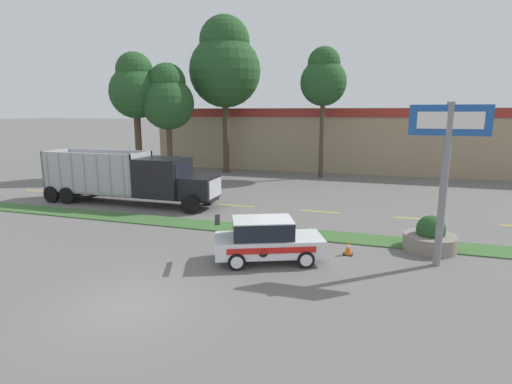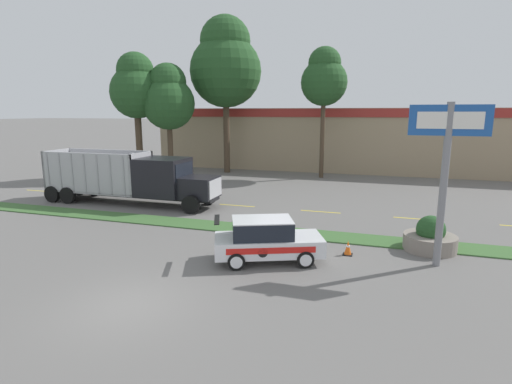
# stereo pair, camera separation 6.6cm
# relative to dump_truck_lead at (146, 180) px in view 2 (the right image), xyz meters

# --- Properties ---
(ground_plane) EXTENTS (600.00, 600.00, 0.00)m
(ground_plane) POSITION_rel_dump_truck_lead_xyz_m (7.15, -12.24, -1.64)
(ground_plane) COLOR slate
(grass_verge) EXTENTS (120.00, 1.70, 0.06)m
(grass_verge) POSITION_rel_dump_truck_lead_xyz_m (7.15, -3.33, -1.61)
(grass_verge) COLOR #3D6633
(grass_verge) RESTS_ON ground_plane
(centre_line_1) EXTENTS (2.40, 0.14, 0.01)m
(centre_line_1) POSITION_rel_dump_truck_lead_xyz_m (-10.52, 1.53, -1.63)
(centre_line_1) COLOR yellow
(centre_line_1) RESTS_ON ground_plane
(centre_line_2) EXTENTS (2.40, 0.14, 0.01)m
(centre_line_2) POSITION_rel_dump_truck_lead_xyz_m (-5.12, 1.53, -1.63)
(centre_line_2) COLOR yellow
(centre_line_2) RESTS_ON ground_plane
(centre_line_3) EXTENTS (2.40, 0.14, 0.01)m
(centre_line_3) POSITION_rel_dump_truck_lead_xyz_m (0.28, 1.53, -1.63)
(centre_line_3) COLOR yellow
(centre_line_3) RESTS_ON ground_plane
(centre_line_4) EXTENTS (2.40, 0.14, 0.01)m
(centre_line_4) POSITION_rel_dump_truck_lead_xyz_m (5.68, 1.53, -1.63)
(centre_line_4) COLOR yellow
(centre_line_4) RESTS_ON ground_plane
(centre_line_5) EXTENTS (2.40, 0.14, 0.01)m
(centre_line_5) POSITION_rel_dump_truck_lead_xyz_m (11.08, 1.53, -1.63)
(centre_line_5) COLOR yellow
(centre_line_5) RESTS_ON ground_plane
(centre_line_6) EXTENTS (2.40, 0.14, 0.01)m
(centre_line_6) POSITION_rel_dump_truck_lead_xyz_m (16.48, 1.53, -1.63)
(centre_line_6) COLOR yellow
(centre_line_6) RESTS_ON ground_plane
(dump_truck_lead) EXTENTS (11.92, 2.84, 3.45)m
(dump_truck_lead) POSITION_rel_dump_truck_lead_xyz_m (0.00, 0.00, 0.00)
(dump_truck_lead) COLOR black
(dump_truck_lead) RESTS_ON ground_plane
(rally_car) EXTENTS (4.69, 3.35, 1.79)m
(rally_car) POSITION_rel_dump_truck_lead_xyz_m (10.19, -7.26, -0.74)
(rally_car) COLOR white
(rally_car) RESTS_ON ground_plane
(store_sign_post) EXTENTS (2.83, 0.28, 6.31)m
(store_sign_post) POSITION_rel_dump_truck_lead_xyz_m (16.73, -5.72, 2.82)
(store_sign_post) COLOR gray
(store_sign_post) RESTS_ON ground_plane
(stone_planter) EXTENTS (2.23, 2.23, 1.55)m
(stone_planter) POSITION_rel_dump_truck_lead_xyz_m (16.66, -3.87, -1.08)
(stone_planter) COLOR gray
(stone_planter) RESTS_ON ground_plane
(traffic_cone) EXTENTS (0.39, 0.39, 0.62)m
(traffic_cone) POSITION_rel_dump_truck_lead_xyz_m (13.30, -5.56, -1.33)
(traffic_cone) COLOR black
(traffic_cone) RESTS_ON ground_plane
(store_building_backdrop) EXTENTS (40.06, 12.10, 6.30)m
(store_building_backdrop) POSITION_rel_dump_truck_lead_xyz_m (10.95, 23.17, 1.52)
(store_building_backdrop) COLOR #9E896B
(store_building_backdrop) RESTS_ON ground_plane
(tree_behind_left) EXTENTS (4.09, 4.09, 11.56)m
(tree_behind_left) POSITION_rel_dump_truck_lead_xyz_m (9.19, 14.45, 7.21)
(tree_behind_left) COLOR #473828
(tree_behind_left) RESTS_ON ground_plane
(tree_behind_centre) EXTENTS (4.65, 4.65, 11.16)m
(tree_behind_centre) POSITION_rel_dump_truck_lead_xyz_m (-6.88, 9.75, 6.43)
(tree_behind_centre) COLOR #473828
(tree_behind_centre) RESTS_ON ground_plane
(tree_behind_right) EXTENTS (4.70, 4.70, 10.22)m
(tree_behind_right) POSITION_rel_dump_truck_lead_xyz_m (-4.12, 10.54, 5.50)
(tree_behind_right) COLOR #473828
(tree_behind_right) RESTS_ON ground_plane
(tree_behind_far_right) EXTENTS (6.82, 6.82, 14.87)m
(tree_behind_far_right) POSITION_rel_dump_truck_lead_xyz_m (-0.30, 14.88, 8.77)
(tree_behind_far_right) COLOR #473828
(tree_behind_far_right) RESTS_ON ground_plane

